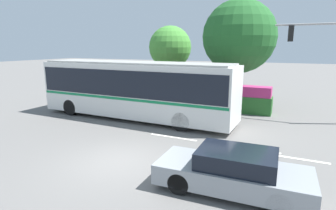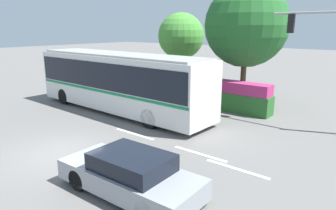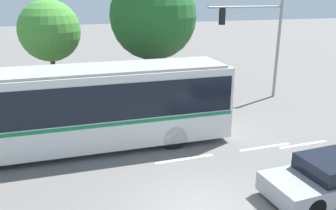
{
  "view_description": "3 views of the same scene",
  "coord_description": "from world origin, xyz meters",
  "views": [
    {
      "loc": [
        5.8,
        -8.13,
        4.3
      ],
      "look_at": [
        -0.09,
        4.49,
        1.31
      ],
      "focal_mm": 29.35,
      "sensor_mm": 36.0,
      "label": 1
    },
    {
      "loc": [
        10.37,
        -6.05,
        4.82
      ],
      "look_at": [
        2.93,
        3.12,
        1.81
      ],
      "focal_mm": 32.51,
      "sensor_mm": 36.0,
      "label": 2
    },
    {
      "loc": [
        -3.72,
        -7.97,
        6.19
      ],
      "look_at": [
        0.91,
        6.18,
        1.37
      ],
      "focal_mm": 36.56,
      "sensor_mm": 36.0,
      "label": 3
    }
  ],
  "objects": [
    {
      "name": "lane_stripe_mid",
      "position": [
        4.33,
        3.37,
        0.01
      ],
      "size": [
        2.4,
        0.16,
        0.01
      ],
      "primitive_type": "cube",
      "color": "silver",
      "rests_on": "ground"
    },
    {
      "name": "flowering_hedge",
      "position": [
        0.4,
        10.05,
        0.87
      ],
      "size": [
        8.39,
        1.05,
        1.77
      ],
      "color": "#286028",
      "rests_on": "ground"
    },
    {
      "name": "sedan_foreground",
      "position": [
        4.34,
        -0.4,
        0.62
      ],
      "size": [
        4.6,
        1.98,
        1.3
      ],
      "rotation": [
        0.0,
        0.0,
        3.18
      ],
      "color": "gray",
      "rests_on": "ground"
    },
    {
      "name": "street_tree_left",
      "position": [
        -3.98,
        13.24,
        4.19
      ],
      "size": [
        3.54,
        3.54,
        5.98
      ],
      "color": "brown",
      "rests_on": "ground"
    },
    {
      "name": "city_bus",
      "position": [
        -2.86,
        5.72,
        1.94
      ],
      "size": [
        12.23,
        2.88,
        3.41
      ],
      "rotation": [
        0.0,
        0.0,
        3.12
      ],
      "color": "silver",
      "rests_on": "ground"
    },
    {
      "name": "street_tree_centre",
      "position": [
        1.91,
        12.06,
        4.96
      ],
      "size": [
        5.15,
        5.15,
        7.54
      ],
      "color": "brown",
      "rests_on": "ground"
    },
    {
      "name": "lane_stripe_far",
      "position": [
        6.08,
        3.08,
        0.01
      ],
      "size": [
        2.4,
        0.16,
        0.01
      ],
      "primitive_type": "cube",
      "color": "silver",
      "rests_on": "ground"
    },
    {
      "name": "ground_plane",
      "position": [
        0.0,
        0.0,
        0.0
      ],
      "size": [
        140.0,
        140.0,
        0.0
      ],
      "primitive_type": "plane",
      "color": "slate"
    },
    {
      "name": "lane_stripe_near",
      "position": [
        0.69,
        3.38,
        0.01
      ],
      "size": [
        2.4,
        0.16,
        0.01
      ],
      "primitive_type": "cube",
      "color": "silver",
      "rests_on": "ground"
    }
  ]
}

